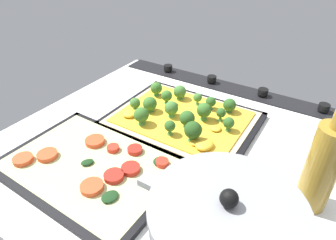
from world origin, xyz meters
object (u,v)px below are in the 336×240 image
object	(u,v)px
baking_tray_front	(182,121)
cooking_pot	(223,233)
broccoli_pizza	(182,116)
veggie_pizza_back	(91,165)
oil_bottle	(323,166)
baking_tray_back	(91,168)

from	to	relation	value
baking_tray_front	cooking_pot	world-z (taller)	cooking_pot
broccoli_pizza	veggie_pizza_back	size ratio (longest dim) A/B	0.99
veggie_pizza_back	oil_bottle	xyz separation A→B (cm)	(-38.50, -14.12, 7.66)
baking_tray_back	oil_bottle	world-z (taller)	oil_bottle
baking_tray_back	veggie_pizza_back	world-z (taller)	veggie_pizza_back
baking_tray_front	oil_bottle	size ratio (longest dim) A/B	1.63
oil_bottle	broccoli_pizza	bearing A→B (deg)	-17.27
cooking_pot	oil_bottle	bearing A→B (deg)	-117.47
baking_tray_back	cooking_pot	distance (cm)	30.16
veggie_pizza_back	cooking_pot	distance (cm)	29.87
baking_tray_front	cooking_pot	distance (cm)	36.00
oil_bottle	baking_tray_front	bearing A→B (deg)	-17.83
baking_tray_back	oil_bottle	bearing A→B (deg)	-159.82
baking_tray_front	veggie_pizza_back	size ratio (longest dim) A/B	1.07
baking_tray_front	baking_tray_back	distance (cm)	25.39
cooking_pot	baking_tray_back	bearing A→B (deg)	-6.87
baking_tray_back	oil_bottle	size ratio (longest dim) A/B	1.64
broccoli_pizza	veggie_pizza_back	bearing A→B (deg)	73.58
cooking_pot	oil_bottle	size ratio (longest dim) A/B	1.29
baking_tray_front	veggie_pizza_back	distance (cm)	25.24
baking_tray_front	oil_bottle	bearing A→B (deg)	162.17
baking_tray_back	cooking_pot	world-z (taller)	cooking_pot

